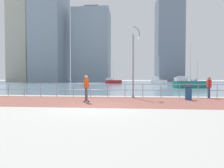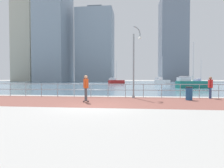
# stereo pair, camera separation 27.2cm
# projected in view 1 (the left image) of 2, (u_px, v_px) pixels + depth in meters

# --- Properties ---
(ground) EXTENTS (220.00, 220.00, 0.00)m
(ground) POSITION_uv_depth(u_px,v_px,m) (123.00, 84.00, 50.00)
(ground) COLOR #ADAAA5
(brick_paving) EXTENTS (28.00, 5.78, 0.01)m
(brick_paving) POSITION_uv_depth(u_px,v_px,m) (102.00, 101.00, 12.54)
(brick_paving) COLOR brown
(brick_paving) RESTS_ON ground
(harbor_water) EXTENTS (180.00, 88.00, 0.00)m
(harbor_water) POSITION_uv_depth(u_px,v_px,m) (124.00, 83.00, 60.20)
(harbor_water) COLOR slate
(harbor_water) RESTS_ON ground
(waterfront_railing) EXTENTS (25.25, 0.06, 1.05)m
(waterfront_railing) POSITION_uv_depth(u_px,v_px,m) (107.00, 88.00, 15.39)
(waterfront_railing) COLOR #8C99A3
(waterfront_railing) RESTS_ON ground
(lamppost) EXTENTS (0.75, 0.54, 5.42)m
(lamppost) POSITION_uv_depth(u_px,v_px,m) (135.00, 58.00, 14.60)
(lamppost) COLOR gray
(lamppost) RESTS_ON ground
(skateboarder) EXTENTS (0.40, 0.52, 1.69)m
(skateboarder) POSITION_uv_depth(u_px,v_px,m) (86.00, 86.00, 11.94)
(skateboarder) COLOR black
(skateboarder) RESTS_ON ground
(bystander) EXTENTS (0.26, 0.55, 1.61)m
(bystander) POSITION_uv_depth(u_px,v_px,m) (209.00, 86.00, 14.33)
(bystander) COLOR #384C7A
(bystander) RESTS_ON ground
(trash_bin) EXTENTS (0.46, 0.46, 0.93)m
(trash_bin) POSITION_uv_depth(u_px,v_px,m) (188.00, 93.00, 13.22)
(trash_bin) COLOR navy
(trash_bin) RESTS_ON ground
(sailboat_gray) EXTENTS (3.41, 5.19, 7.01)m
(sailboat_gray) POSITION_uv_depth(u_px,v_px,m) (158.00, 81.00, 48.86)
(sailboat_gray) COLOR white
(sailboat_gray) RESTS_ON ground
(sailboat_white) EXTENTS (2.43, 4.40, 5.90)m
(sailboat_white) POSITION_uv_depth(u_px,v_px,m) (197.00, 82.00, 44.36)
(sailboat_white) COLOR #284799
(sailboat_white) RESTS_ON ground
(sailboat_navy) EXTENTS (4.50, 3.73, 6.34)m
(sailboat_navy) POSITION_uv_depth(u_px,v_px,m) (113.00, 81.00, 53.04)
(sailboat_navy) COLOR #B21E1E
(sailboat_navy) RESTS_ON ground
(sailboat_ivory) EXTENTS (5.17, 2.63, 6.96)m
(sailboat_ivory) POSITION_uv_depth(u_px,v_px,m) (189.00, 84.00, 29.37)
(sailboat_ivory) COLOR #197266
(sailboat_ivory) RESTS_ON ground
(tower_slate) EXTENTS (13.50, 17.56, 47.92)m
(tower_slate) POSITION_uv_depth(u_px,v_px,m) (50.00, 32.00, 90.57)
(tower_slate) COLOR #8493A3
(tower_slate) RESTS_ON ground
(tower_glass) EXTENTS (10.29, 16.06, 43.43)m
(tower_glass) POSITION_uv_depth(u_px,v_px,m) (24.00, 41.00, 99.40)
(tower_glass) COLOR #B2AD99
(tower_glass) RESTS_ON ground
(tower_beige) EXTENTS (12.01, 14.45, 42.08)m
(tower_beige) POSITION_uv_depth(u_px,v_px,m) (169.00, 40.00, 93.97)
(tower_beige) COLOR slate
(tower_beige) RESTS_ON ground
(tower_brick) EXTENTS (17.15, 12.95, 35.95)m
(tower_brick) POSITION_uv_depth(u_px,v_px,m) (92.00, 46.00, 93.24)
(tower_brick) COLOR #8493A3
(tower_brick) RESTS_ON ground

